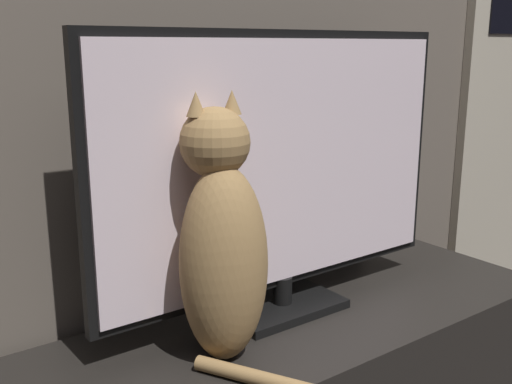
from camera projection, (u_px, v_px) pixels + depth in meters
The scene contains 2 objects.
tv at pixel (283, 171), 1.31m from camera, with size 0.92×0.17×0.63m.
cat at pixel (222, 245), 1.13m from camera, with size 0.19×0.32×0.52m.
Camera 1 is at (-0.71, 0.02, 1.07)m, focal length 42.00 mm.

